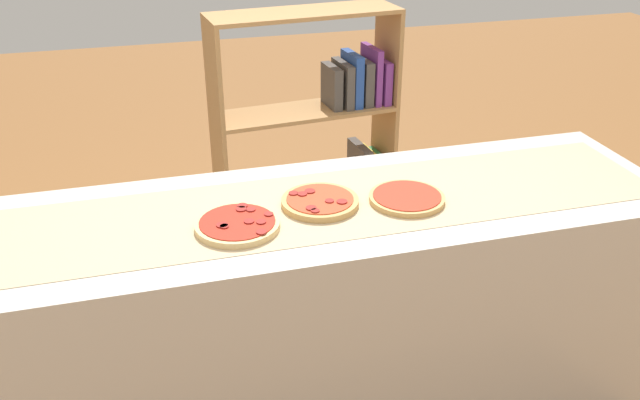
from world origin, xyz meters
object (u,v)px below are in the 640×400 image
Objects in this scene: pizza_pepperoni_0 at (238,224)px; pizza_pepperoni_1 at (320,202)px; pizza_plain_2 at (407,198)px; bookshelf at (327,156)px.

pizza_pepperoni_1 is (0.28, 0.07, 0.00)m from pizza_pepperoni_0.
pizza_pepperoni_0 is 1.03× the size of pizza_pepperoni_1.
pizza_pepperoni_1 reaches higher than pizza_plain_2.
pizza_plain_2 is 0.19× the size of bookshelf.
pizza_pepperoni_0 reaches higher than pizza_plain_2.
pizza_pepperoni_1 is at bearing -107.30° from bookshelf.
pizza_pepperoni_0 is 0.19× the size of bookshelf.
pizza_plain_2 is at bearing -8.67° from pizza_pepperoni_1.
bookshelf is at bearing 72.70° from pizza_pepperoni_1.
pizza_pepperoni_0 is at bearing -165.26° from pizza_pepperoni_1.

